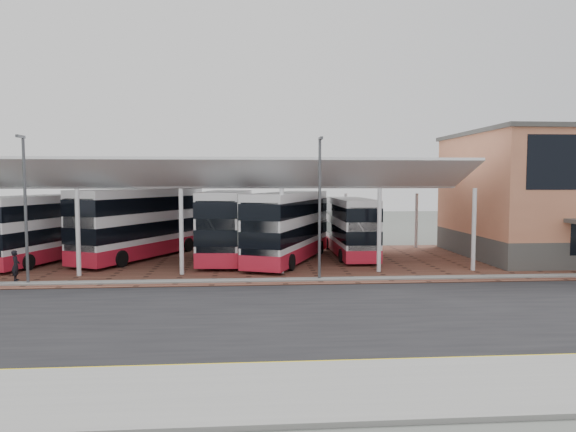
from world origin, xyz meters
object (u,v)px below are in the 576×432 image
(pedestrian, at_px, (16,266))
(bus_1, at_px, (48,228))
(bus_2, at_px, (141,224))
(bus_3, at_px, (227,225))
(bus_5, at_px, (350,227))
(bus_4, at_px, (289,227))

(pedestrian, bearing_deg, bus_1, -6.82)
(bus_2, distance_m, bus_3, 6.26)
(bus_3, distance_m, bus_5, 9.12)
(bus_1, height_order, pedestrian, bus_1)
(bus_2, relative_size, bus_3, 1.01)
(bus_4, bearing_deg, bus_2, -170.32)
(bus_3, relative_size, bus_5, 1.14)
(bus_2, distance_m, bus_5, 15.33)
(bus_4, xyz_separation_m, bus_5, (4.78, 2.32, -0.24))
(bus_1, distance_m, bus_5, 21.55)
(pedestrian, bearing_deg, bus_4, -83.67)
(bus_5, relative_size, pedestrian, 6.09)
(bus_2, bearing_deg, bus_5, 26.79)
(bus_3, height_order, bus_5, bus_3)
(bus_3, bearing_deg, bus_5, 8.53)
(bus_4, bearing_deg, bus_5, 47.85)
(bus_4, xyz_separation_m, pedestrian, (-15.81, -5.92, -1.52))
(bus_5, bearing_deg, bus_4, -153.41)
(bus_4, height_order, pedestrian, bus_4)
(bus_2, xyz_separation_m, bus_3, (6.23, -0.58, -0.07))
(bus_1, relative_size, bus_3, 0.95)
(bus_1, relative_size, pedestrian, 6.65)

